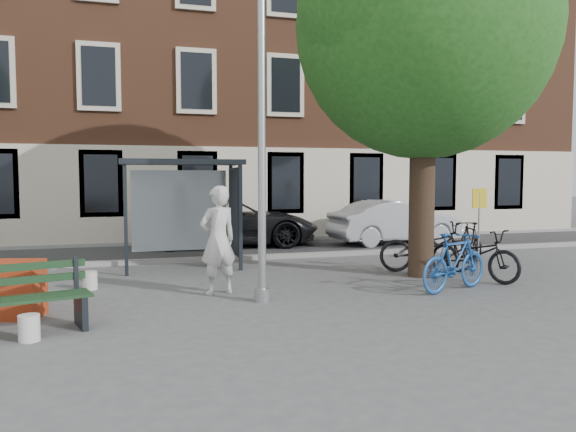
{
  "coord_description": "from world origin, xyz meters",
  "views": [
    {
      "loc": [
        -2.32,
        -9.56,
        2.23
      ],
      "look_at": [
        0.95,
        1.62,
        1.4
      ],
      "focal_mm": 35.0,
      "sensor_mm": 36.0,
      "label": 1
    }
  ],
  "objects_px": {
    "bike_a": "(428,247)",
    "notice_sign": "(479,212)",
    "bike_c": "(474,254)",
    "bus_shelter": "(198,189)",
    "car_dark": "(232,222)",
    "bike_b": "(455,262)",
    "red_stand": "(12,289)",
    "lamppost": "(262,144)",
    "car_silver": "(396,222)",
    "bike_d": "(471,241)",
    "bench": "(19,303)",
    "painter": "(218,240)"
  },
  "relations": [
    {
      "from": "bike_a",
      "to": "notice_sign",
      "type": "distance_m",
      "value": 1.39
    },
    {
      "from": "bike_a",
      "to": "bike_c",
      "type": "xyz_separation_m",
      "value": [
        0.43,
        -1.17,
        -0.03
      ]
    },
    {
      "from": "bus_shelter",
      "to": "car_dark",
      "type": "height_order",
      "value": "bus_shelter"
    },
    {
      "from": "bike_b",
      "to": "red_stand",
      "type": "height_order",
      "value": "bike_b"
    },
    {
      "from": "red_stand",
      "to": "bus_shelter",
      "type": "bearing_deg",
      "value": 49.86
    },
    {
      "from": "lamppost",
      "to": "red_stand",
      "type": "relative_size",
      "value": 6.79
    },
    {
      "from": "car_dark",
      "to": "red_stand",
      "type": "relative_size",
      "value": 6.14
    },
    {
      "from": "bike_c",
      "to": "car_dark",
      "type": "distance_m",
      "value": 8.34
    },
    {
      "from": "car_silver",
      "to": "bike_c",
      "type": "bearing_deg",
      "value": 163.24
    },
    {
      "from": "bike_c",
      "to": "bike_d",
      "type": "height_order",
      "value": "bike_c"
    },
    {
      "from": "car_dark",
      "to": "lamppost",
      "type": "bearing_deg",
      "value": 179.44
    },
    {
      "from": "car_dark",
      "to": "red_stand",
      "type": "height_order",
      "value": "car_dark"
    },
    {
      "from": "bike_d",
      "to": "red_stand",
      "type": "distance_m",
      "value": 11.04
    },
    {
      "from": "bike_c",
      "to": "notice_sign",
      "type": "bearing_deg",
      "value": 21.21
    },
    {
      "from": "notice_sign",
      "to": "bike_c",
      "type": "bearing_deg",
      "value": -125.06
    },
    {
      "from": "car_dark",
      "to": "red_stand",
      "type": "distance_m",
      "value": 9.56
    },
    {
      "from": "bike_a",
      "to": "bike_b",
      "type": "bearing_deg",
      "value": -177.94
    },
    {
      "from": "lamppost",
      "to": "bus_shelter",
      "type": "distance_m",
      "value": 4.24
    },
    {
      "from": "bike_c",
      "to": "lamppost",
      "type": "bearing_deg",
      "value": 163.29
    },
    {
      "from": "bus_shelter",
      "to": "bench",
      "type": "bearing_deg",
      "value": -121.56
    },
    {
      "from": "notice_sign",
      "to": "car_dark",
      "type": "bearing_deg",
      "value": 130.09
    },
    {
      "from": "red_stand",
      "to": "notice_sign",
      "type": "bearing_deg",
      "value": 7.54
    },
    {
      "from": "bike_d",
      "to": "red_stand",
      "type": "xyz_separation_m",
      "value": [
        -10.55,
        -3.26,
        -0.07
      ]
    },
    {
      "from": "lamppost",
      "to": "bike_c",
      "type": "xyz_separation_m",
      "value": [
        4.87,
        0.78,
        -2.23
      ]
    },
    {
      "from": "lamppost",
      "to": "bike_d",
      "type": "distance_m",
      "value": 7.63
    },
    {
      "from": "bus_shelter",
      "to": "bike_d",
      "type": "bearing_deg",
      "value": -6.59
    },
    {
      "from": "bus_shelter",
      "to": "car_dark",
      "type": "relative_size",
      "value": 0.52
    },
    {
      "from": "bench",
      "to": "car_dark",
      "type": "relative_size",
      "value": 0.36
    },
    {
      "from": "car_dark",
      "to": "bike_c",
      "type": "bearing_deg",
      "value": -145.89
    },
    {
      "from": "bike_b",
      "to": "car_silver",
      "type": "relative_size",
      "value": 0.44
    },
    {
      "from": "lamppost",
      "to": "red_stand",
      "type": "distance_m",
      "value": 4.67
    },
    {
      "from": "painter",
      "to": "car_silver",
      "type": "relative_size",
      "value": 0.47
    },
    {
      "from": "lamppost",
      "to": "notice_sign",
      "type": "bearing_deg",
      "value": 13.37
    },
    {
      "from": "lamppost",
      "to": "red_stand",
      "type": "xyz_separation_m",
      "value": [
        -4.05,
        0.02,
        -2.33
      ]
    },
    {
      "from": "bench",
      "to": "bike_d",
      "type": "xyz_separation_m",
      "value": [
        10.27,
        4.32,
        0.07
      ]
    },
    {
      "from": "bike_b",
      "to": "red_stand",
      "type": "bearing_deg",
      "value": 67.8
    },
    {
      "from": "lamppost",
      "to": "bench",
      "type": "bearing_deg",
      "value": -164.63
    },
    {
      "from": "bike_b",
      "to": "bench",
      "type": "bearing_deg",
      "value": 75.73
    },
    {
      "from": "bus_shelter",
      "to": "bike_b",
      "type": "relative_size",
      "value": 1.49
    },
    {
      "from": "bike_d",
      "to": "car_silver",
      "type": "bearing_deg",
      "value": -69.23
    },
    {
      "from": "red_stand",
      "to": "painter",
      "type": "bearing_deg",
      "value": 14.43
    },
    {
      "from": "lamppost",
      "to": "car_silver",
      "type": "relative_size",
      "value": 1.39
    },
    {
      "from": "bike_b",
      "to": "car_dark",
      "type": "xyz_separation_m",
      "value": [
        -2.84,
        8.28,
        0.19
      ]
    },
    {
      "from": "bus_shelter",
      "to": "lamppost",
      "type": "bearing_deg",
      "value": -81.57
    },
    {
      "from": "bike_d",
      "to": "bike_b",
      "type": "bearing_deg",
      "value": 68.99
    },
    {
      "from": "lamppost",
      "to": "bike_b",
      "type": "bearing_deg",
      "value": -2.0
    },
    {
      "from": "red_stand",
      "to": "bike_b",
      "type": "bearing_deg",
      "value": -1.14
    },
    {
      "from": "bike_d",
      "to": "car_dark",
      "type": "distance_m",
      "value": 7.37
    },
    {
      "from": "car_silver",
      "to": "red_stand",
      "type": "height_order",
      "value": "car_silver"
    },
    {
      "from": "bike_a",
      "to": "red_stand",
      "type": "height_order",
      "value": "bike_a"
    }
  ]
}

